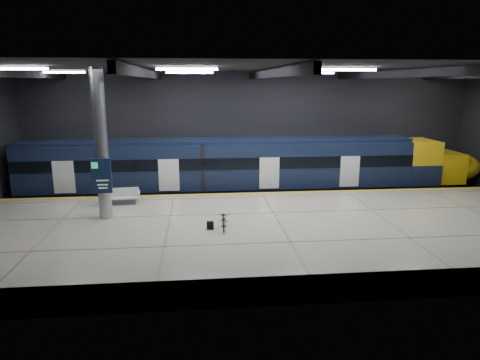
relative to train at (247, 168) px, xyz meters
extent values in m
plane|color=black|center=(0.57, -5.50, -2.06)|extent=(30.00, 30.00, 0.00)
cube|color=black|center=(0.57, 2.50, 1.94)|extent=(30.00, 0.10, 8.00)
cube|color=black|center=(0.57, -13.50, 1.94)|extent=(30.00, 0.10, 8.00)
cube|color=black|center=(0.57, -5.50, 5.94)|extent=(30.00, 16.00, 0.10)
cube|color=black|center=(-11.43, -5.50, 5.69)|extent=(0.25, 16.00, 0.40)
cube|color=black|center=(-5.43, -5.50, 5.69)|extent=(0.25, 16.00, 0.40)
cube|color=black|center=(0.57, -5.50, 5.69)|extent=(0.25, 16.00, 0.40)
cube|color=black|center=(6.57, -5.50, 5.69)|extent=(0.25, 16.00, 0.40)
cube|color=white|center=(-10.43, -7.50, 5.82)|extent=(2.60, 0.18, 0.10)
cube|color=white|center=(-3.43, -7.50, 5.82)|extent=(2.60, 0.18, 0.10)
cube|color=white|center=(3.57, -7.50, 5.82)|extent=(2.60, 0.18, 0.10)
cube|color=white|center=(-10.43, -1.50, 5.82)|extent=(2.60, 0.18, 0.10)
cube|color=white|center=(-3.43, -1.50, 5.82)|extent=(2.60, 0.18, 0.10)
cube|color=white|center=(3.57, -1.50, 5.82)|extent=(2.60, 0.18, 0.10)
cube|color=white|center=(10.57, -1.50, 5.82)|extent=(2.60, 0.18, 0.10)
cube|color=beige|center=(0.57, -8.00, -1.51)|extent=(30.00, 11.00, 1.10)
cube|color=gold|center=(0.57, -2.75, -0.95)|extent=(30.00, 0.40, 0.01)
cube|color=gray|center=(0.57, -0.72, -1.98)|extent=(30.00, 0.08, 0.16)
cube|color=gray|center=(0.57, 0.72, -1.98)|extent=(30.00, 0.08, 0.16)
cube|color=black|center=(-1.80, 0.00, -1.51)|extent=(24.00, 2.58, 0.80)
cube|color=#0F1933|center=(-1.80, 0.00, 0.27)|extent=(24.00, 2.80, 2.75)
cube|color=#0F1933|center=(-1.80, 0.00, 1.76)|extent=(24.00, 2.30, 0.24)
cube|color=black|center=(-1.80, -1.41, 0.54)|extent=(24.00, 0.04, 0.70)
cube|color=white|center=(1.20, -1.41, -0.06)|extent=(1.20, 0.05, 1.90)
cube|color=yellow|center=(11.20, 0.00, 0.27)|extent=(2.00, 2.80, 2.75)
ellipsoid|color=yellow|center=(13.80, 0.00, -0.21)|extent=(3.60, 2.52, 1.90)
cube|color=black|center=(11.50, 0.00, 0.44)|extent=(1.60, 2.38, 0.80)
cube|color=#595B60|center=(-7.14, -4.19, -0.82)|extent=(1.55, 0.61, 0.28)
cube|color=silver|center=(-7.14, -4.19, -0.60)|extent=(1.96, 0.97, 0.08)
cube|color=silver|center=(-7.14, -4.19, -0.34)|extent=(1.89, 0.25, 0.47)
cube|color=silver|center=(-8.08, -4.27, -0.49)|extent=(0.13, 0.81, 0.28)
cube|color=silver|center=(-6.20, -4.10, -0.49)|extent=(0.13, 0.81, 0.28)
imported|color=#99999E|center=(-1.98, -8.65, -0.56)|extent=(0.60, 1.53, 0.79)
cube|color=black|center=(-2.58, -8.65, -0.78)|extent=(0.31, 0.19, 0.35)
cylinder|color=#9EA0A5|center=(-7.43, -6.50, 2.49)|extent=(0.60, 0.60, 6.90)
cube|color=#101F3C|center=(-7.43, -6.92, 1.14)|extent=(0.90, 0.12, 1.60)
camera|label=1|loc=(-3.02, -26.34, 5.25)|focal=32.00mm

